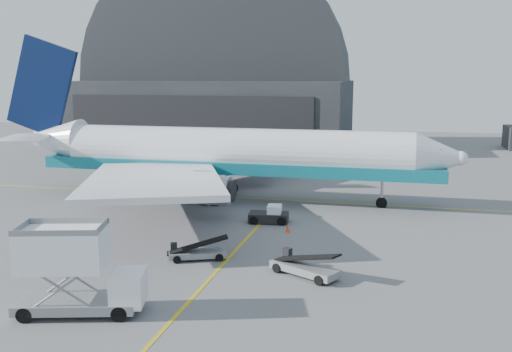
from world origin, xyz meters
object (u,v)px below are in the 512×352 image
(airliner, at_px, (218,153))
(pushback_tug, at_px, (270,216))
(catering_truck, at_px, (75,271))
(belt_loader_b, at_px, (304,267))
(belt_loader_a, at_px, (197,253))

(airliner, distance_m, pushback_tug, 12.09)
(airliner, height_order, catering_truck, airliner)
(pushback_tug, xyz_separation_m, belt_loader_b, (5.16, -12.96, -0.01))
(belt_loader_b, bearing_deg, airliner, 149.21)
(catering_truck, xyz_separation_m, belt_loader_b, (11.41, 9.04, -1.85))
(pushback_tug, bearing_deg, airliner, 125.09)
(catering_truck, relative_size, belt_loader_a, 1.69)
(belt_loader_a, bearing_deg, pushback_tug, 53.25)
(pushback_tug, relative_size, belt_loader_b, 0.75)
(airliner, bearing_deg, catering_truck, -87.58)
(belt_loader_a, bearing_deg, catering_truck, -130.38)
(belt_loader_a, xyz_separation_m, belt_loader_b, (8.04, -1.48, 0.09))
(belt_loader_a, bearing_deg, belt_loader_b, -33.06)
(pushback_tug, bearing_deg, belt_loader_a, -110.84)
(pushback_tug, bearing_deg, belt_loader_b, -75.04)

